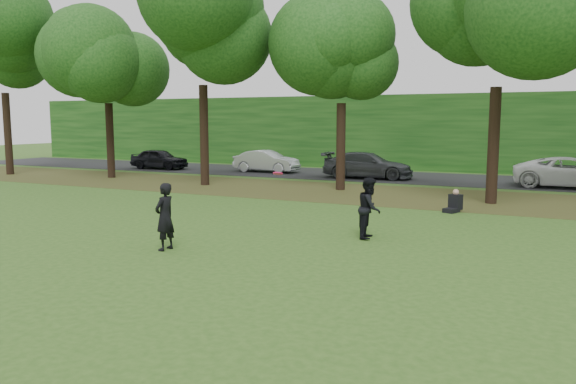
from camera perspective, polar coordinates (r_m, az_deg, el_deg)
The scene contains 10 objects.
ground at distance 13.33m, azimuth -3.12°, elevation -7.18°, with size 120.00×120.00×0.00m, color #2D5019.
leaf_litter at distance 25.33m, azimuth 11.02°, elevation -0.35°, with size 60.00×7.00×0.01m, color #463219.
street at distance 33.09m, azimuth 14.47°, elevation 1.34°, with size 70.00×7.00×0.02m, color black.
far_hedge at distance 38.84m, azimuth 16.28°, elevation 5.82°, with size 70.00×3.00×5.00m, color #123D11.
player_left at distance 14.74m, azimuth -12.41°, elevation -2.47°, with size 0.64×0.42×1.74m, color black.
player_right at distance 16.02m, azimuth 8.29°, elevation -1.61°, with size 0.84×0.66×1.73m, color black.
parked_cars at distance 31.84m, azimuth 13.16°, elevation 2.48°, with size 36.48×3.05×1.50m.
frisbee at distance 15.22m, azimuth -1.04°, elevation 1.90°, with size 0.34×0.33×0.14m.
seated_person at distance 21.32m, azimuth 16.54°, elevation -1.13°, with size 0.65×0.83×0.83m.
tree_line at distance 25.53m, azimuth 10.66°, elevation 17.39°, with size 55.30×7.90×12.31m.
Camera 1 is at (6.16, -11.34, 3.34)m, focal length 35.00 mm.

